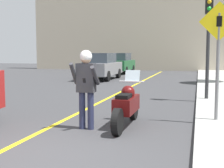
# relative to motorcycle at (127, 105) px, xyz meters

# --- Properties ---
(ground_plane) EXTENTS (80.00, 80.00, 0.00)m
(ground_plane) POSITION_rel_motorcycle_xyz_m (-1.07, -2.44, -0.49)
(ground_plane) COLOR #38383A
(road_center_line) EXTENTS (0.12, 36.00, 0.01)m
(road_center_line) POSITION_rel_motorcycle_xyz_m (-1.67, 3.56, -0.49)
(road_center_line) COLOR yellow
(road_center_line) RESTS_ON ground
(building_backdrop) EXTENTS (28.00, 1.20, 8.43)m
(building_backdrop) POSITION_rel_motorcycle_xyz_m (-1.07, 23.56, 3.73)
(building_backdrop) COLOR beige
(building_backdrop) RESTS_ON ground
(motorcycle) EXTENTS (0.62, 2.23, 1.27)m
(motorcycle) POSITION_rel_motorcycle_xyz_m (0.00, 0.00, 0.00)
(motorcycle) COLOR black
(motorcycle) RESTS_ON ground
(person_biker) EXTENTS (0.59, 0.48, 1.76)m
(person_biker) POSITION_rel_motorcycle_xyz_m (-0.80, -0.50, 0.59)
(person_biker) COLOR #282D4C
(person_biker) RESTS_ON ground
(crossing_sign) EXTENTS (0.91, 0.08, 2.74)m
(crossing_sign) POSITION_rel_motorcycle_xyz_m (2.00, 0.74, 1.28)
(crossing_sign) COLOR slate
(crossing_sign) RESTS_ON sidewalk_curb
(traffic_light) EXTENTS (0.26, 0.30, 3.64)m
(traffic_light) POSITION_rel_motorcycle_xyz_m (1.86, 4.24, 2.17)
(traffic_light) COLOR #2D2D30
(traffic_light) RESTS_ON sidewalk_curb
(parked_car_grey) EXTENTS (1.88, 4.20, 1.68)m
(parked_car_grey) POSITION_rel_motorcycle_xyz_m (-4.45, 11.99, 0.37)
(parked_car_grey) COLOR black
(parked_car_grey) RESTS_ON ground
(parked_car_green) EXTENTS (1.88, 4.20, 1.68)m
(parked_car_green) POSITION_rel_motorcycle_xyz_m (-4.75, 18.11, 0.37)
(parked_car_green) COLOR black
(parked_car_green) RESTS_ON ground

